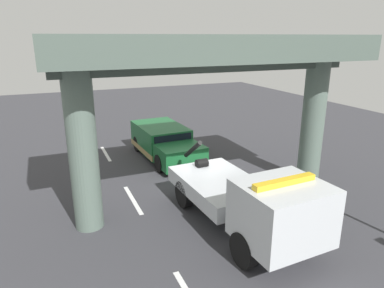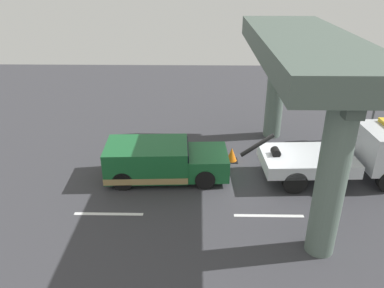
{
  "view_description": "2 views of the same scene",
  "coord_description": "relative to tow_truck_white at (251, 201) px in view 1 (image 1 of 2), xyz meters",
  "views": [
    {
      "loc": [
        12.1,
        -5.46,
        6.04
      ],
      "look_at": [
        -1.19,
        0.23,
        1.56
      ],
      "focal_mm": 32.47,
      "sensor_mm": 36.0,
      "label": 1
    },
    {
      "loc": [
        -2.65,
        -14.31,
        8.52
      ],
      "look_at": [
        -2.91,
        -0.27,
        1.75
      ],
      "focal_mm": 35.29,
      "sensor_mm": 36.0,
      "label": 2
    }
  ],
  "objects": [
    {
      "name": "lane_stripe_mid",
      "position": [
        -3.92,
        -2.8,
        -1.2
      ],
      "size": [
        2.6,
        0.16,
        0.01
      ],
      "primitive_type": "cube",
      "color": "silver",
      "rests_on": "ground"
    },
    {
      "name": "overpass_structure",
      "position": [
        -2.58,
        -0.04,
        3.85
      ],
      "size": [
        3.6,
        11.1,
        6.1
      ],
      "color": "#596B60",
      "rests_on": "ground"
    },
    {
      "name": "tow_truck_white",
      "position": [
        0.0,
        0.0,
        0.0
      ],
      "size": [
        7.3,
        2.66,
        2.46
      ],
      "color": "silver",
      "rests_on": "ground"
    },
    {
      "name": "lane_stripe_west",
      "position": [
        -9.92,
        -2.8,
        -1.2
      ],
      "size": [
        2.6,
        0.16,
        0.01
      ],
      "primitive_type": "cube",
      "color": "silver",
      "rests_on": "ground"
    },
    {
      "name": "ground_plane",
      "position": [
        -3.92,
        -0.04,
        -1.25
      ],
      "size": [
        60.0,
        40.0,
        0.1
      ],
      "primitive_type": "cube",
      "color": "#38383D"
    },
    {
      "name": "towed_van_green",
      "position": [
        -8.19,
        -0.04,
        -0.42
      ],
      "size": [
        5.29,
        2.43,
        1.58
      ],
      "color": "#195B2D",
      "rests_on": "ground"
    },
    {
      "name": "traffic_cone_orange",
      "position": [
        -4.99,
        1.5,
        -0.88
      ],
      "size": [
        0.57,
        0.57,
        0.68
      ],
      "color": "orange",
      "rests_on": "ground"
    }
  ]
}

